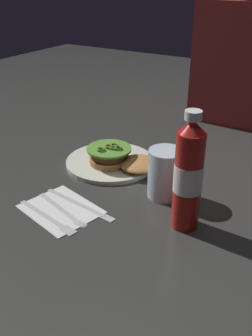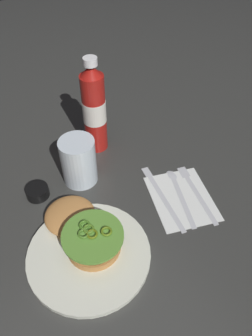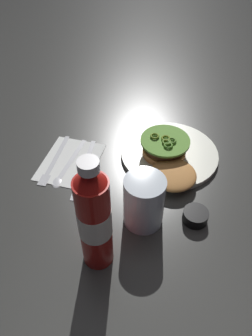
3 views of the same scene
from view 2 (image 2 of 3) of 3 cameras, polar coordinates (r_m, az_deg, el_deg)
ground_plane at (r=0.76m, az=-10.37°, el=-8.06°), size 3.00×3.00×0.00m
dinner_plate at (r=0.69m, az=-6.22°, el=-14.76°), size 0.25×0.25×0.01m
burger_sandwich at (r=0.69m, az=-7.49°, el=-11.02°), size 0.21×0.14×0.05m
ketchup_bottle at (r=0.84m, az=-5.65°, el=10.23°), size 0.06×0.06×0.26m
water_glass at (r=0.78m, az=-8.38°, el=1.21°), size 0.09×0.09×0.12m
condiment_cup at (r=0.80m, az=-15.44°, el=-4.06°), size 0.05×0.05×0.03m
napkin at (r=0.79m, az=9.81°, el=-5.23°), size 0.20×0.18×0.00m
fork_utensil at (r=0.81m, az=12.00°, el=-3.47°), size 0.19×0.05×0.00m
spoon_utensil at (r=0.80m, az=9.18°, el=-3.53°), size 0.18×0.07×0.00m
butter_knife at (r=0.79m, az=6.10°, el=-4.34°), size 0.21×0.04×0.00m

